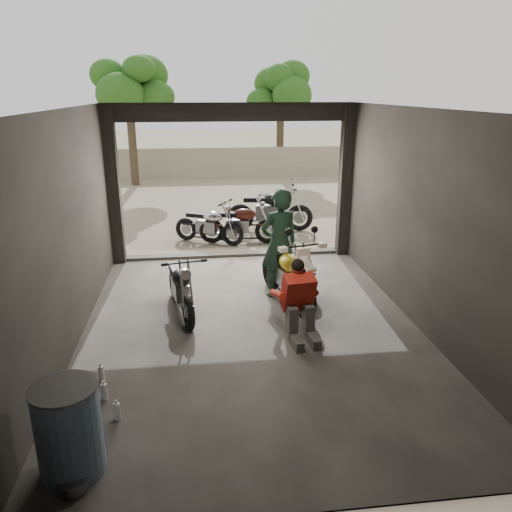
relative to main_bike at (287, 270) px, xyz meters
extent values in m
plane|color=#7A6D56|center=(-0.70, -0.90, -0.60)|extent=(80.00, 80.00, 0.00)
cube|color=#2D2B28|center=(-0.70, -0.90, -0.59)|extent=(5.00, 7.00, 0.02)
plane|color=black|center=(-0.70, -0.90, 2.60)|extent=(7.00, 7.00, 0.00)
cube|color=black|center=(-0.70, -4.40, 1.00)|extent=(5.00, 0.02, 3.20)
cube|color=black|center=(-3.20, -0.90, 1.00)|extent=(0.02, 7.00, 3.20)
cube|color=black|center=(1.80, -0.90, 1.00)|extent=(0.02, 7.00, 3.20)
cube|color=black|center=(-3.08, 2.48, 1.00)|extent=(0.24, 0.24, 3.20)
cube|color=black|center=(1.68, 2.48, 1.00)|extent=(0.24, 0.24, 3.20)
cube|color=black|center=(-0.70, 2.52, 2.42)|extent=(5.00, 0.16, 0.36)
cube|color=#2D2B28|center=(-0.70, 2.60, -0.56)|extent=(5.00, 0.25, 0.08)
cube|color=gray|center=(-0.70, 13.10, 0.00)|extent=(18.00, 0.30, 1.20)
cylinder|color=#382B1E|center=(-3.70, 11.60, 1.19)|extent=(0.30, 0.30, 3.58)
ellipsoid|color=#1E4C14|center=(-3.70, 11.60, 3.43)|extent=(2.20, 2.20, 3.14)
cylinder|color=#382B1E|center=(2.10, 13.10, 1.00)|extent=(0.30, 0.30, 3.20)
ellipsoid|color=#1E4C14|center=(2.10, 13.10, 3.00)|extent=(2.20, 2.20, 2.80)
imported|color=#172F22|center=(-0.08, 0.33, 0.35)|extent=(0.80, 0.65, 1.89)
cube|color=black|center=(0.37, 0.34, -0.17)|extent=(0.32, 0.32, 0.04)
cylinder|color=black|center=(0.24, 0.21, -0.39)|extent=(0.03, 0.03, 0.43)
cylinder|color=black|center=(0.51, 0.21, -0.39)|extent=(0.03, 0.03, 0.43)
cylinder|color=black|center=(0.24, 0.47, -0.39)|extent=(0.03, 0.03, 0.43)
cylinder|color=black|center=(0.51, 0.47, -0.39)|extent=(0.03, 0.03, 0.43)
ellipsoid|color=white|center=(0.38, 0.37, -0.02)|extent=(0.33, 0.34, 0.25)
cylinder|color=#48627A|center=(-2.70, -3.64, -0.14)|extent=(0.68, 0.68, 0.92)
cylinder|color=black|center=(2.59, 1.96, 0.63)|extent=(0.08, 0.08, 2.47)
cylinder|color=white|center=(2.59, 1.94, 1.64)|extent=(0.90, 0.03, 0.90)
camera|label=1|loc=(-1.47, -7.64, 2.83)|focal=35.00mm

